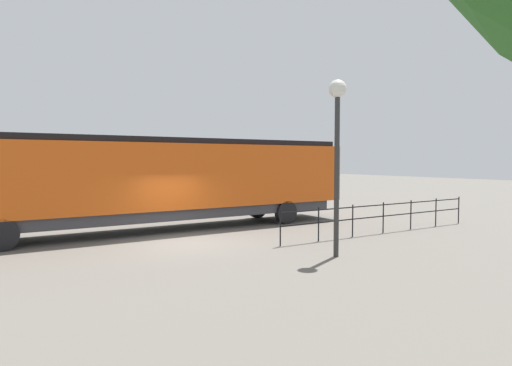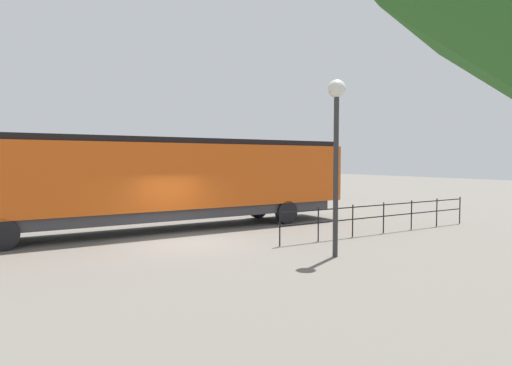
% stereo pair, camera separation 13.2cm
% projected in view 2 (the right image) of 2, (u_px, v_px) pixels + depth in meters
% --- Properties ---
extents(ground_plane, '(120.00, 120.00, 0.00)m').
position_uv_depth(ground_plane, '(186.00, 242.00, 16.07)').
color(ground_plane, '#666059').
extents(locomotive, '(2.86, 18.26, 3.96)m').
position_uv_depth(locomotive, '(168.00, 178.00, 18.85)').
color(locomotive, '#D15114').
rests_on(locomotive, ground_plane).
extents(lamp_post, '(0.55, 0.55, 5.51)m').
position_uv_depth(lamp_post, '(336.00, 127.00, 13.47)').
color(lamp_post, '#2D2D2D').
rests_on(lamp_post, ground_plane).
extents(platform_fence, '(0.05, 10.53, 1.28)m').
position_uv_depth(platform_fence, '(384.00, 213.00, 18.05)').
color(platform_fence, black).
rests_on(platform_fence, ground_plane).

